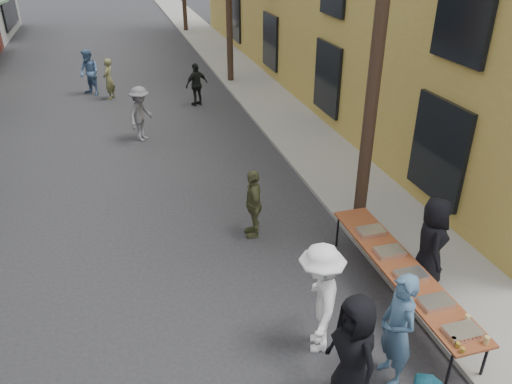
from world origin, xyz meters
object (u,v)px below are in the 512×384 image
utility_pole_near (382,12)px  serving_table (401,268)px  server (431,243)px  guest_front_a (354,353)px  catering_tray_sausage (463,332)px

utility_pole_near → serving_table: utility_pole_near is taller
server → guest_front_a: bearing=152.1°
guest_front_a → server: 3.03m
serving_table → guest_front_a: (-1.71, -1.68, 0.19)m
serving_table → guest_front_a: size_ratio=2.23×
utility_pole_near → server: utility_pole_near is taller
catering_tray_sausage → guest_front_a: (-1.71, -0.03, 0.11)m
utility_pole_near → serving_table: (-0.50, -2.49, -3.79)m
guest_front_a → server: (2.38, 1.87, 0.08)m
serving_table → server: bearing=16.1°
serving_table → catering_tray_sausage: bearing=-90.0°
utility_pole_near → server: size_ratio=5.15×
catering_tray_sausage → server: 1.97m
utility_pole_near → serving_table: 4.56m
guest_front_a → server: size_ratio=1.03×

